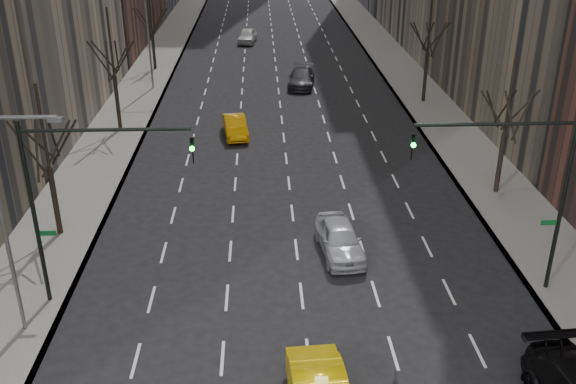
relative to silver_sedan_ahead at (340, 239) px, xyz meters
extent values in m
cube|color=slate|center=(-14.32, 54.43, -0.72)|extent=(4.50, 320.00, 0.15)
cube|color=slate|center=(10.18, 54.43, -0.72)|extent=(4.50, 320.00, 0.15)
cylinder|color=black|center=(-14.07, 2.43, 1.14)|extent=(0.28, 0.28, 3.57)
cylinder|color=black|center=(-14.07, 2.43, 5.05)|extent=(0.16, 0.16, 4.25)
cylinder|color=black|center=(-13.92, 3.28, 4.15)|extent=(0.42, 1.80, 2.52)
cylinder|color=black|center=(-13.26, 2.73, 4.15)|extent=(1.74, 0.72, 2.52)
cylinder|color=black|center=(-13.41, 1.88, 4.15)|extent=(1.46, 1.25, 2.52)
cylinder|color=black|center=(-14.22, 1.59, 4.15)|extent=(0.42, 1.80, 2.52)
cylinder|color=black|center=(-14.88, 2.14, 4.15)|extent=(1.74, 0.72, 2.52)
cylinder|color=black|center=(-14.73, 2.99, 4.15)|extent=(1.46, 1.25, 2.52)
cylinder|color=black|center=(-14.07, 18.43, 1.35)|extent=(0.28, 0.28, 3.99)
cylinder|color=black|center=(-14.07, 18.43, 5.72)|extent=(0.16, 0.16, 4.75)
cylinder|color=black|center=(-13.92, 19.28, 4.57)|extent=(0.42, 1.80, 2.52)
cylinder|color=black|center=(-13.26, 18.73, 4.57)|extent=(1.74, 0.72, 2.52)
cylinder|color=black|center=(-13.41, 17.88, 4.57)|extent=(1.46, 1.25, 2.52)
cylinder|color=black|center=(-14.22, 17.59, 4.57)|extent=(0.42, 1.80, 2.52)
cylinder|color=black|center=(-14.88, 18.14, 4.57)|extent=(1.74, 0.72, 2.52)
cylinder|color=black|center=(-14.73, 18.99, 4.57)|extent=(1.46, 1.25, 2.52)
cylinder|color=black|center=(-14.07, 36.43, 1.03)|extent=(0.28, 0.28, 3.36)
cylinder|color=black|center=(-14.07, 36.43, 4.71)|extent=(0.16, 0.16, 4.00)
cylinder|color=black|center=(-13.92, 37.28, 3.94)|extent=(0.42, 1.80, 2.52)
cylinder|color=black|center=(-13.26, 36.73, 3.94)|extent=(1.74, 0.72, 2.52)
cylinder|color=black|center=(-13.41, 35.88, 3.94)|extent=(1.46, 1.25, 2.52)
cylinder|color=black|center=(-14.22, 35.59, 3.94)|extent=(0.42, 1.80, 2.52)
cylinder|color=black|center=(-14.88, 36.14, 3.94)|extent=(1.74, 0.72, 2.52)
cylinder|color=black|center=(-14.73, 36.99, 3.94)|extent=(1.46, 1.25, 2.52)
cylinder|color=black|center=(9.93, 6.43, 1.14)|extent=(0.28, 0.28, 3.57)
cylinder|color=black|center=(9.93, 6.43, 5.05)|extent=(0.16, 0.16, 4.25)
cylinder|color=black|center=(10.08, 7.28, 4.15)|extent=(0.42, 1.80, 2.52)
cylinder|color=black|center=(10.74, 6.73, 4.15)|extent=(1.74, 0.72, 2.52)
cylinder|color=black|center=(10.59, 5.88, 4.15)|extent=(1.46, 1.25, 2.52)
cylinder|color=black|center=(9.78, 5.59, 4.15)|extent=(0.42, 1.80, 2.52)
cylinder|color=black|center=(9.12, 6.14, 4.15)|extent=(1.74, 0.72, 2.52)
cylinder|color=black|center=(9.27, 6.99, 4.15)|extent=(1.46, 1.25, 2.52)
cylinder|color=black|center=(9.93, 24.43, 1.35)|extent=(0.28, 0.28, 3.99)
cylinder|color=black|center=(9.93, 24.43, 5.72)|extent=(0.16, 0.16, 4.75)
cylinder|color=black|center=(10.08, 25.28, 4.57)|extent=(0.42, 1.80, 2.52)
cylinder|color=black|center=(10.74, 24.73, 4.57)|extent=(1.74, 0.72, 2.52)
cylinder|color=black|center=(10.59, 23.88, 4.57)|extent=(1.46, 1.25, 2.52)
cylinder|color=black|center=(9.78, 23.59, 4.57)|extent=(0.42, 1.80, 2.52)
cylinder|color=black|center=(9.12, 24.14, 4.57)|extent=(1.74, 0.72, 2.52)
cylinder|color=black|center=(9.27, 24.99, 4.57)|extent=(1.46, 1.25, 2.52)
cylinder|color=black|center=(-12.87, -3.57, 3.35)|extent=(0.18, 0.18, 8.00)
cylinder|color=black|center=(-9.62, -3.57, 6.95)|extent=(6.50, 0.14, 0.14)
imported|color=black|center=(-6.37, -3.57, 6.05)|extent=(0.18, 0.22, 1.10)
sphere|color=#0CFF33|center=(-6.37, -3.75, 6.20)|extent=(0.20, 0.20, 0.20)
cube|color=#0C5926|center=(-12.47, -3.57, 2.55)|extent=(0.70, 0.04, 0.22)
cylinder|color=black|center=(8.73, -3.57, 3.35)|extent=(0.18, 0.18, 8.00)
cylinder|color=black|center=(5.48, -3.57, 6.95)|extent=(6.50, 0.14, 0.14)
imported|color=black|center=(2.23, -3.57, 6.05)|extent=(0.18, 0.22, 1.10)
sphere|color=#0CFF33|center=(2.23, -3.75, 6.20)|extent=(0.20, 0.20, 0.20)
cube|color=#0C5926|center=(8.33, -3.57, 2.55)|extent=(0.70, 0.04, 0.22)
cylinder|color=slate|center=(-13.27, -5.57, 3.85)|extent=(0.16, 0.16, 9.00)
cylinder|color=slate|center=(-11.97, -5.57, 8.15)|extent=(2.60, 0.14, 0.14)
cube|color=slate|center=(-10.77, -5.57, 8.05)|extent=(0.50, 0.22, 0.15)
cylinder|color=slate|center=(-13.27, 29.43, 3.85)|extent=(0.16, 0.16, 9.00)
imported|color=#AAACB2|center=(0.00, 0.00, 0.00)|extent=(2.31, 4.83, 1.59)
imported|color=#F19B05|center=(-5.55, 16.92, -0.08)|extent=(2.10, 4.53, 1.44)
imported|color=#2D2C31|center=(0.06, 29.84, 0.00)|extent=(2.93, 5.71, 1.58)
imported|color=silver|center=(-5.10, 48.90, 0.01)|extent=(2.45, 4.93, 1.61)
camera|label=1|loc=(-3.70, -26.92, 15.09)|focal=40.00mm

